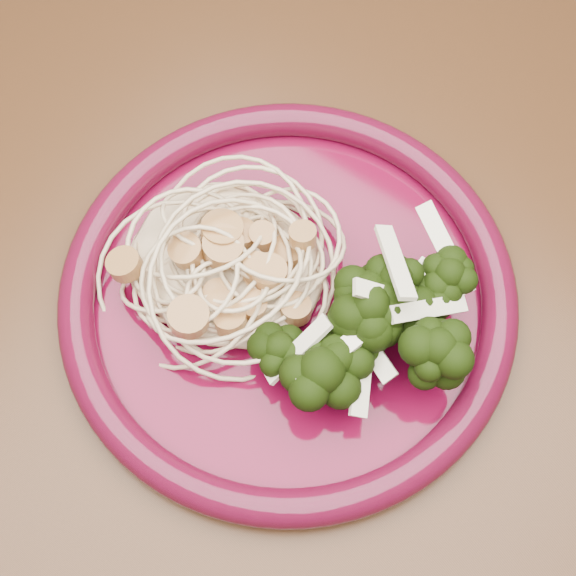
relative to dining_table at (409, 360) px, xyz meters
The scene contains 6 objects.
dining_table is the anchor object (origin of this frame).
dinner_plate 0.14m from the dining_table, 147.44° to the right, with size 0.32×0.32×0.02m.
spaghetti_pile 0.18m from the dining_table, 155.87° to the right, with size 0.13×0.11×0.03m, color beige.
scallop_cluster 0.20m from the dining_table, 155.87° to the right, with size 0.13×0.13×0.04m, color #B8864C, non-canonical shape.
broccoli_pile 0.14m from the dining_table, 118.37° to the right, with size 0.09×0.15×0.05m, color black.
onion_garnish 0.17m from the dining_table, 118.37° to the right, with size 0.07×0.10×0.06m, color #F0EAC9, non-canonical shape.
Camera 1 is at (0.04, -0.22, 1.22)m, focal length 50.00 mm.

